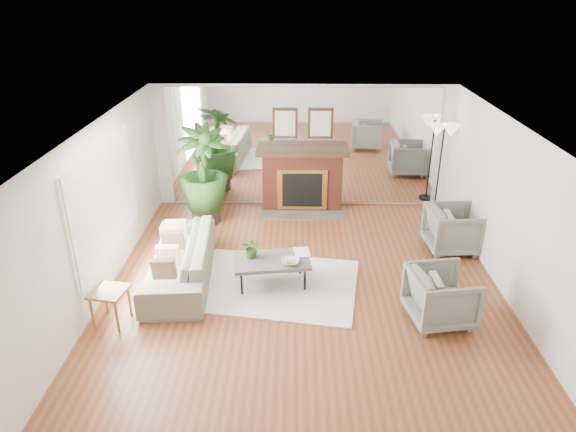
{
  "coord_description": "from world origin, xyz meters",
  "views": [
    {
      "loc": [
        -0.14,
        -6.53,
        4.31
      ],
      "look_at": [
        -0.25,
        0.6,
        1.03
      ],
      "focal_mm": 32.0,
      "sensor_mm": 36.0,
      "label": 1
    }
  ],
  "objects_px": {
    "potted_ficus": "(203,172)",
    "floor_lamp": "(443,138)",
    "coffee_table": "(272,261)",
    "armchair_back": "(453,229)",
    "fireplace": "(302,178)",
    "side_table": "(109,296)",
    "sofa": "(180,259)",
    "armchair_front": "(441,296)"
  },
  "relations": [
    {
      "from": "potted_ficus",
      "to": "floor_lamp",
      "type": "xyz_separation_m",
      "value": [
        4.58,
        0.51,
        0.54
      ]
    },
    {
      "from": "coffee_table",
      "to": "armchair_back",
      "type": "distance_m",
      "value": 3.32
    },
    {
      "from": "fireplace",
      "to": "coffee_table",
      "type": "xyz_separation_m",
      "value": [
        -0.49,
        -2.98,
        -0.24
      ]
    },
    {
      "from": "coffee_table",
      "to": "armchair_back",
      "type": "relative_size",
      "value": 1.42
    },
    {
      "from": "side_table",
      "to": "fireplace",
      "type": "bearing_deg",
      "value": 56.31
    },
    {
      "from": "potted_ficus",
      "to": "coffee_table",
      "type": "bearing_deg",
      "value": -58.92
    },
    {
      "from": "fireplace",
      "to": "side_table",
      "type": "xyz_separation_m",
      "value": [
        -2.65,
        -3.97,
        -0.23
      ]
    },
    {
      "from": "sofa",
      "to": "armchair_back",
      "type": "height_order",
      "value": "armchair_back"
    },
    {
      "from": "armchair_back",
      "to": "side_table",
      "type": "distance_m",
      "value": 5.7
    },
    {
      "from": "armchair_front",
      "to": "potted_ficus",
      "type": "relative_size",
      "value": 0.44
    },
    {
      "from": "armchair_front",
      "to": "side_table",
      "type": "distance_m",
      "value": 4.52
    },
    {
      "from": "side_table",
      "to": "armchair_front",
      "type": "bearing_deg",
      "value": 1.6
    },
    {
      "from": "coffee_table",
      "to": "floor_lamp",
      "type": "xyz_separation_m",
      "value": [
        3.19,
        2.82,
        1.14
      ]
    },
    {
      "from": "potted_ficus",
      "to": "armchair_front",
      "type": "bearing_deg",
      "value": -40.22
    },
    {
      "from": "coffee_table",
      "to": "sofa",
      "type": "xyz_separation_m",
      "value": [
        -1.45,
        0.17,
        -0.07
      ]
    },
    {
      "from": "armchair_back",
      "to": "floor_lamp",
      "type": "relative_size",
      "value": 0.47
    },
    {
      "from": "armchair_front",
      "to": "side_table",
      "type": "relative_size",
      "value": 1.61
    },
    {
      "from": "sofa",
      "to": "floor_lamp",
      "type": "xyz_separation_m",
      "value": [
        4.64,
        2.65,
        1.22
      ]
    },
    {
      "from": "armchair_back",
      "to": "side_table",
      "type": "relative_size",
      "value": 1.65
    },
    {
      "from": "sofa",
      "to": "potted_ficus",
      "type": "relative_size",
      "value": 1.24
    },
    {
      "from": "sofa",
      "to": "potted_ficus",
      "type": "height_order",
      "value": "potted_ficus"
    },
    {
      "from": "armchair_back",
      "to": "potted_ficus",
      "type": "xyz_separation_m",
      "value": [
        -4.48,
        1.09,
        0.63
      ]
    },
    {
      "from": "armchair_back",
      "to": "sofa",
      "type": "bearing_deg",
      "value": 99.18
    },
    {
      "from": "fireplace",
      "to": "sofa",
      "type": "height_order",
      "value": "fireplace"
    },
    {
      "from": "potted_ficus",
      "to": "floor_lamp",
      "type": "bearing_deg",
      "value": 6.41
    },
    {
      "from": "armchair_front",
      "to": "floor_lamp",
      "type": "distance_m",
      "value": 3.96
    },
    {
      "from": "side_table",
      "to": "potted_ficus",
      "type": "xyz_separation_m",
      "value": [
        0.77,
        3.3,
        0.59
      ]
    },
    {
      "from": "sofa",
      "to": "potted_ficus",
      "type": "bearing_deg",
      "value": 174.14
    },
    {
      "from": "coffee_table",
      "to": "side_table",
      "type": "xyz_separation_m",
      "value": [
        -2.16,
        -0.99,
        0.01
      ]
    },
    {
      "from": "potted_ficus",
      "to": "floor_lamp",
      "type": "relative_size",
      "value": 1.04
    },
    {
      "from": "coffee_table",
      "to": "floor_lamp",
      "type": "distance_m",
      "value": 4.41
    },
    {
      "from": "side_table",
      "to": "armchair_back",
      "type": "bearing_deg",
      "value": 22.8
    },
    {
      "from": "fireplace",
      "to": "side_table",
      "type": "relative_size",
      "value": 3.9
    },
    {
      "from": "sofa",
      "to": "fireplace",
      "type": "bearing_deg",
      "value": 141.14
    },
    {
      "from": "coffee_table",
      "to": "armchair_back",
      "type": "xyz_separation_m",
      "value": [
        3.09,
        1.22,
        -0.03
      ]
    },
    {
      "from": "coffee_table",
      "to": "potted_ficus",
      "type": "xyz_separation_m",
      "value": [
        -1.39,
        2.31,
        0.6
      ]
    },
    {
      "from": "fireplace",
      "to": "armchair_back",
      "type": "height_order",
      "value": "fireplace"
    },
    {
      "from": "fireplace",
      "to": "armchair_front",
      "type": "xyz_separation_m",
      "value": [
        1.87,
        -3.85,
        -0.27
      ]
    },
    {
      "from": "fireplace",
      "to": "coffee_table",
      "type": "bearing_deg",
      "value": -99.34
    },
    {
      "from": "potted_ficus",
      "to": "armchair_back",
      "type": "bearing_deg",
      "value": -13.68
    },
    {
      "from": "fireplace",
      "to": "side_table",
      "type": "bearing_deg",
      "value": -123.69
    },
    {
      "from": "coffee_table",
      "to": "sofa",
      "type": "relative_size",
      "value": 0.52
    }
  ]
}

